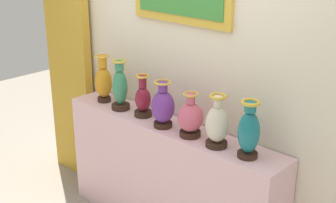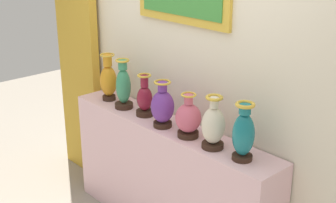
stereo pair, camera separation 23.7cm
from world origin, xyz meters
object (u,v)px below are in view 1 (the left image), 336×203
at_px(vase_jade, 120,88).
at_px(vase_burgundy, 143,99).
at_px(vase_violet, 163,107).
at_px(vase_ivory, 217,124).
at_px(vase_amber, 103,81).
at_px(vase_teal, 249,131).
at_px(vase_rose, 190,118).

bearing_deg(vase_jade, vase_burgundy, 5.33).
xyz_separation_m(vase_violet, vase_ivory, (0.50, 0.01, 0.00)).
distance_m(vase_amber, vase_teal, 1.49).
height_order(vase_ivory, vase_teal, vase_teal).
relative_size(vase_burgundy, vase_violet, 0.95).
xyz_separation_m(vase_violet, vase_rose, (0.25, 0.01, -0.02)).
bearing_deg(vase_jade, vase_amber, 175.09).
height_order(vase_rose, vase_ivory, vase_ivory).
bearing_deg(vase_jade, vase_violet, -2.57).
distance_m(vase_jade, vase_violet, 0.51).
xyz_separation_m(vase_burgundy, vase_rose, (0.52, -0.03, 0.00)).
height_order(vase_rose, vase_teal, vase_teal).
bearing_deg(vase_violet, vase_burgundy, 170.26).
relative_size(vase_rose, vase_ivory, 0.87).
bearing_deg(vase_jade, vase_rose, -0.68).
height_order(vase_burgundy, vase_ivory, vase_ivory).
relative_size(vase_rose, vase_teal, 0.83).
relative_size(vase_amber, vase_ivory, 1.09).
bearing_deg(vase_burgundy, vase_rose, -3.50).
relative_size(vase_violet, vase_ivory, 0.96).
height_order(vase_burgundy, vase_violet, vase_violet).
height_order(vase_violet, vase_teal, vase_teal).
bearing_deg(vase_teal, vase_violet, -178.20).
relative_size(vase_burgundy, vase_ivory, 0.91).
bearing_deg(vase_ivory, vase_rose, 179.34).
xyz_separation_m(vase_amber, vase_rose, (1.01, -0.03, -0.04)).
distance_m(vase_jade, vase_ivory, 1.01).
xyz_separation_m(vase_ivory, vase_teal, (0.25, 0.01, 0.02)).
bearing_deg(vase_amber, vase_jade, -4.91).
bearing_deg(vase_burgundy, vase_teal, -1.28).
distance_m(vase_ivory, vase_teal, 0.25).
xyz_separation_m(vase_amber, vase_ivory, (1.25, -0.03, -0.02)).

